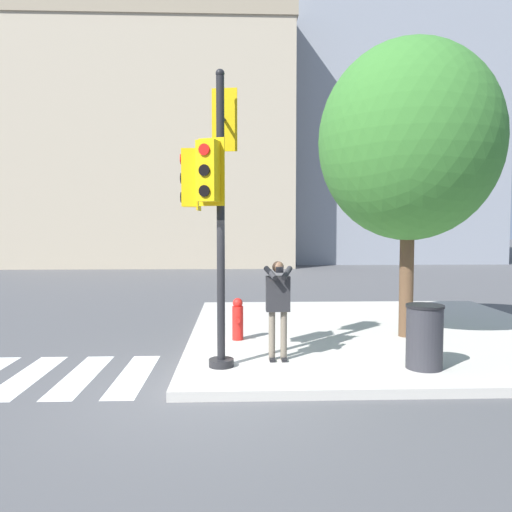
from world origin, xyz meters
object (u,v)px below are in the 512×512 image
Objects in this scene: street_tree at (409,142)px; fire_hydrant at (238,319)px; trash_bin at (424,337)px; traffic_signal_pole at (212,182)px; person_photographer at (278,301)px.

fire_hydrant is (-3.44, -0.20, -3.54)m from street_tree.
trash_bin reaches higher than fire_hydrant.
trash_bin is at bearing -101.93° from street_tree.
fire_hydrant is at bearing -176.74° from street_tree.
traffic_signal_pole is 0.79× the size of street_tree.
person_photographer reaches higher than fire_hydrant.
traffic_signal_pole is at bearing -102.02° from fire_hydrant.
street_tree is (2.77, 1.72, 2.95)m from person_photographer.
street_tree is at bearing 78.07° from trash_bin.
fire_hydrant is at bearing 77.98° from traffic_signal_pole.
trash_bin is at bearing -4.06° from traffic_signal_pole.
person_photographer is 4.40m from street_tree.
street_tree is at bearing 3.26° from fire_hydrant.
traffic_signal_pole reaches higher than fire_hydrant.
traffic_signal_pole is 3.17m from fire_hydrant.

